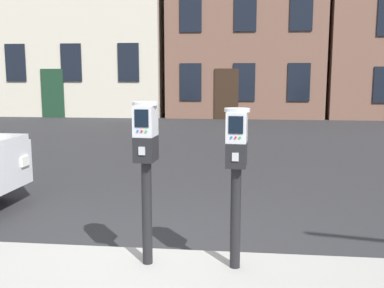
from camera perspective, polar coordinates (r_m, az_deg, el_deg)
name	(u,v)px	position (r m, az deg, el deg)	size (l,w,h in m)	color
ground_plane	(154,271)	(4.34, -4.88, -15.94)	(160.00, 160.00, 0.00)	#28282B
parking_meter_near_kerb	(146,154)	(3.87, -5.94, -1.27)	(0.23, 0.26, 1.45)	black
parking_meter_twin_adjacent	(236,159)	(3.79, 5.73, -1.99)	(0.23, 0.26, 1.40)	black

